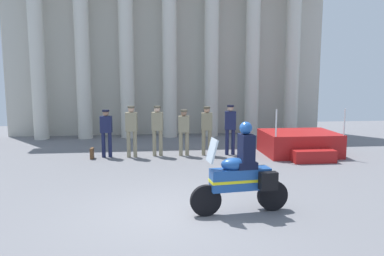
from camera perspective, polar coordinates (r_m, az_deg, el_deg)
name	(u,v)px	position (r m, az deg, el deg)	size (l,w,h in m)	color
ground_plane	(177,212)	(8.10, -2.28, -12.46)	(28.00, 28.00, 0.00)	slate
colonnade_backdrop	(169,45)	(17.70, -3.48, 12.27)	(14.66, 1.49, 7.87)	beige
reviewing_stand	(300,144)	(13.97, 15.85, -2.30)	(2.50, 2.49, 1.71)	#A51919
officer_in_row_0	(106,129)	(13.27, -12.72, -0.21)	(0.41, 0.27, 1.64)	#191E42
officer_in_row_1	(131,127)	(13.09, -9.05, 0.12)	(0.41, 0.27, 1.76)	gray
officer_in_row_2	(157,127)	(13.19, -5.21, 0.20)	(0.41, 0.27, 1.75)	gray
officer_in_row_3	(184,129)	(13.21, -1.22, -0.12)	(0.41, 0.27, 1.61)	gray
officer_in_row_4	(207,127)	(13.28, 2.23, 0.19)	(0.41, 0.27, 1.71)	#847A5B
officer_in_row_5	(230,126)	(13.40, 5.75, 0.36)	(0.41, 0.27, 1.76)	#191E42
motorcycle_with_rider	(244,175)	(7.90, 7.72, -7.02)	(2.09, 0.74, 1.90)	black
briefcase_on_ground	(92,153)	(13.31, -14.75, -3.69)	(0.10, 0.32, 0.36)	brown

